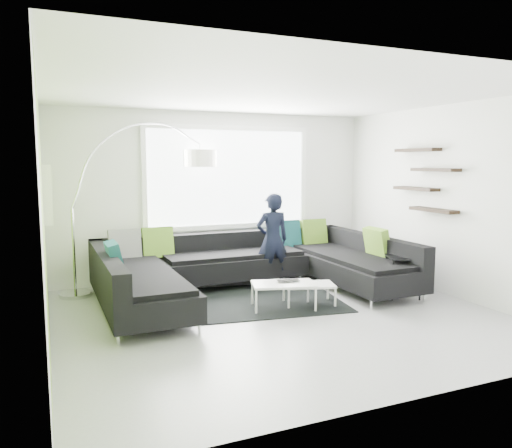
{
  "coord_description": "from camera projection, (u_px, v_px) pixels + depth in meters",
  "views": [
    {
      "loc": [
        -2.72,
        -5.61,
        1.96
      ],
      "look_at": [
        0.05,
        0.9,
        1.08
      ],
      "focal_mm": 35.0,
      "sensor_mm": 36.0,
      "label": 1
    }
  ],
  "objects": [
    {
      "name": "ground",
      "position": [
        280.0,
        316.0,
        6.42
      ],
      "size": [
        5.5,
        5.5,
        0.0
      ],
      "primitive_type": "plane",
      "color": "gray",
      "rests_on": "ground"
    },
    {
      "name": "person",
      "position": [
        272.0,
        240.0,
        7.92
      ],
      "size": [
        0.58,
        0.42,
        1.48
      ],
      "primitive_type": "imported",
      "rotation": [
        0.0,
        0.0,
        3.08
      ],
      "color": "black",
      "rests_on": "ground"
    },
    {
      "name": "rug",
      "position": [
        252.0,
        301.0,
        7.08
      ],
      "size": [
        2.67,
        2.11,
        0.01
      ],
      "primitive_type": "cube",
      "rotation": [
        0.0,
        0.0,
        -0.15
      ],
      "color": "black",
      "rests_on": "ground"
    },
    {
      "name": "room_shell",
      "position": [
        276.0,
        174.0,
        6.4
      ],
      "size": [
        5.54,
        5.04,
        2.82
      ],
      "color": "silver",
      "rests_on": "ground"
    },
    {
      "name": "arc_lamp",
      "position": [
        72.0,
        209.0,
        7.19
      ],
      "size": [
        2.53,
        1.24,
        2.59
      ],
      "primitive_type": null,
      "rotation": [
        0.0,
        0.0,
        0.15
      ],
      "color": "silver",
      "rests_on": "ground"
    },
    {
      "name": "sectional_sofa",
      "position": [
        253.0,
        269.0,
        7.28
      ],
      "size": [
        4.36,
        2.72,
        0.94
      ],
      "rotation": [
        0.0,
        0.0,
        0.01
      ],
      "color": "black",
      "rests_on": "ground"
    },
    {
      "name": "side_table",
      "position": [
        402.0,
        277.0,
        7.29
      ],
      "size": [
        0.57,
        0.57,
        0.6
      ],
      "primitive_type": "cube",
      "rotation": [
        0.0,
        0.0,
        -0.41
      ],
      "color": "black",
      "rests_on": "ground"
    },
    {
      "name": "laptop",
      "position": [
        289.0,
        282.0,
        6.72
      ],
      "size": [
        0.37,
        0.3,
        0.02
      ],
      "primitive_type": "imported",
      "rotation": [
        0.0,
        0.0,
        -0.16
      ],
      "color": "black",
      "rests_on": "coffee_table"
    },
    {
      "name": "coffee_table",
      "position": [
        296.0,
        294.0,
        6.8
      ],
      "size": [
        1.2,
        0.89,
        0.35
      ],
      "primitive_type": "cube",
      "rotation": [
        0.0,
        0.0,
        -0.28
      ],
      "color": "white",
      "rests_on": "ground"
    }
  ]
}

